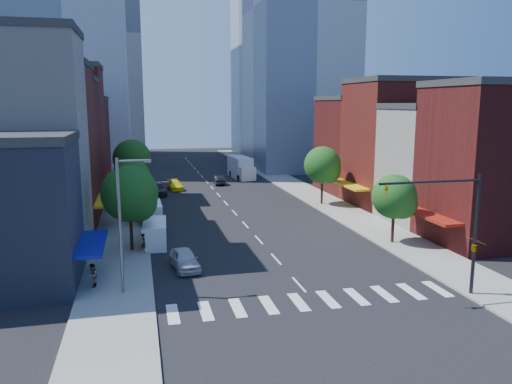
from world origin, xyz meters
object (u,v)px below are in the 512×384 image
at_px(traffic_car_far, 241,173).
at_px(box_truck, 241,168).
at_px(cargo_van_far, 152,213).
at_px(pedestrian_far, 92,275).
at_px(parked_car_front, 185,259).
at_px(pedestrian_near, 144,243).
at_px(traffic_car_oncoming, 219,180).
at_px(cargo_van_near, 155,234).
at_px(parked_car_third, 152,219).
at_px(taxi, 175,185).
at_px(parked_car_rear, 157,189).
at_px(parked_car_second, 154,229).

bearing_deg(traffic_car_far, box_truck, 76.34).
height_order(cargo_van_far, pedestrian_far, cargo_van_far).
bearing_deg(traffic_car_far, pedestrian_far, 65.29).
distance_m(parked_car_front, pedestrian_near, 5.60).
height_order(traffic_car_oncoming, pedestrian_near, pedestrian_near).
relative_size(cargo_van_near, pedestrian_far, 3.18).
distance_m(parked_car_third, taxi, 21.59).
xyz_separation_m(parked_car_third, traffic_car_oncoming, (11.00, 24.63, 0.03)).
xyz_separation_m(cargo_van_far, traffic_car_far, (15.96, 30.36, -0.34)).
distance_m(parked_car_third, traffic_car_oncoming, 26.97).
distance_m(parked_car_third, pedestrian_far, 18.40).
xyz_separation_m(box_truck, pedestrian_near, (-16.79, -40.77, -0.73)).
relative_size(parked_car_rear, box_truck, 0.61).
relative_size(parked_car_rear, pedestrian_far, 3.39).
bearing_deg(cargo_van_near, parked_car_second, 92.64).
bearing_deg(cargo_van_near, traffic_car_oncoming, 74.10).
relative_size(parked_car_rear, cargo_van_far, 1.09).
bearing_deg(parked_car_front, taxi, 80.29).
height_order(parked_car_front, cargo_van_near, cargo_van_near).
xyz_separation_m(taxi, pedestrian_near, (-4.95, -31.55, 0.30)).
relative_size(parked_car_rear, traffic_car_oncoming, 1.32).
relative_size(parked_car_front, parked_car_rear, 0.81).
relative_size(cargo_van_far, taxi, 1.11).
bearing_deg(pedestrian_near, cargo_van_far, -13.66).
bearing_deg(box_truck, pedestrian_near, -116.71).
relative_size(taxi, traffic_car_oncoming, 1.09).
height_order(taxi, traffic_car_far, traffic_car_far).
bearing_deg(parked_car_third, parked_car_second, -89.12).
distance_m(cargo_van_far, box_truck, 33.46).
xyz_separation_m(traffic_car_far, pedestrian_near, (-16.96, -41.63, 0.24)).
bearing_deg(parked_car_rear, traffic_car_oncoming, 31.30).
bearing_deg(pedestrian_near, parked_car_rear, -13.10).
bearing_deg(traffic_car_far, parked_car_front, 71.17).
relative_size(taxi, pedestrian_near, 2.82).
relative_size(taxi, pedestrian_far, 2.79).
distance_m(parked_car_rear, cargo_van_near, 25.62).
bearing_deg(traffic_car_far, traffic_car_oncoming, 51.34).
height_order(cargo_van_near, traffic_car_far, cargo_van_near).
bearing_deg(parked_car_front, parked_car_second, 94.33).
bearing_deg(parked_car_third, parked_car_front, -81.55).
bearing_deg(pedestrian_near, taxi, -17.50).
bearing_deg(cargo_van_near, parked_car_third, 92.71).
bearing_deg(traffic_car_oncoming, cargo_van_far, 67.12).
distance_m(cargo_van_near, cargo_van_far, 8.92).
xyz_separation_m(parked_car_rear, box_truck, (14.58, 12.83, 0.89)).
distance_m(cargo_van_far, pedestrian_near, 11.32).
bearing_deg(pedestrian_far, cargo_van_near, 155.24).
distance_m(cargo_van_near, pedestrian_near, 2.56).
height_order(traffic_car_far, box_truck, box_truck).
bearing_deg(cargo_van_near, traffic_car_far, 70.63).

